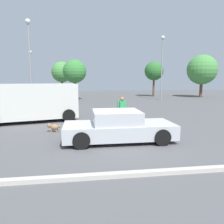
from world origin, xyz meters
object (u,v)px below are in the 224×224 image
(light_post_near, at_px, (162,58))
(pedestrian, at_px, (122,109))
(van_white, at_px, (31,101))
(light_post_mid, at_px, (29,50))
(sedan_foreground, at_px, (118,127))
(light_post_far, at_px, (31,66))
(dog, at_px, (53,127))

(light_post_near, bearing_deg, pedestrian, -117.92)
(van_white, relative_size, light_post_mid, 0.74)
(sedan_foreground, relative_size, light_post_far, 0.72)
(sedan_foreground, height_order, light_post_far, light_post_far)
(van_white, bearing_deg, sedan_foreground, -61.51)
(light_post_near, bearing_deg, light_post_far, 164.85)
(pedestrian, relative_size, light_post_mid, 0.21)
(light_post_far, bearing_deg, dog, -75.49)
(van_white, bearing_deg, dog, -75.34)
(pedestrian, bearing_deg, light_post_mid, 13.75)
(pedestrian, relative_size, light_post_far, 0.26)
(sedan_foreground, height_order, light_post_mid, light_post_mid)
(sedan_foreground, bearing_deg, light_post_far, 110.47)
(sedan_foreground, height_order, light_post_near, light_post_near)
(dog, bearing_deg, sedan_foreground, 155.88)
(light_post_mid, bearing_deg, pedestrian, -53.51)
(dog, xyz_separation_m, light_post_mid, (-2.91, 9.34, 4.72))
(sedan_foreground, bearing_deg, van_white, 132.78)
(van_white, bearing_deg, pedestrian, -37.50)
(van_white, height_order, pedestrian, van_white)
(light_post_mid, bearing_deg, sedan_foreground, -62.97)
(sedan_foreground, height_order, van_white, van_white)
(dog, height_order, light_post_mid, light_post_mid)
(dog, relative_size, light_post_mid, 0.09)
(sedan_foreground, xyz_separation_m, dog, (-2.83, 1.92, -0.33))
(light_post_mid, bearing_deg, dog, -72.67)
(dog, relative_size, pedestrian, 0.41)
(pedestrian, xyz_separation_m, light_post_near, (7.58, 14.30, 4.08))
(pedestrian, height_order, light_post_mid, light_post_mid)
(sedan_foreground, xyz_separation_m, pedestrian, (0.65, 2.61, 0.37))
(van_white, height_order, light_post_near, light_post_near)
(sedan_foreground, distance_m, van_white, 6.56)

